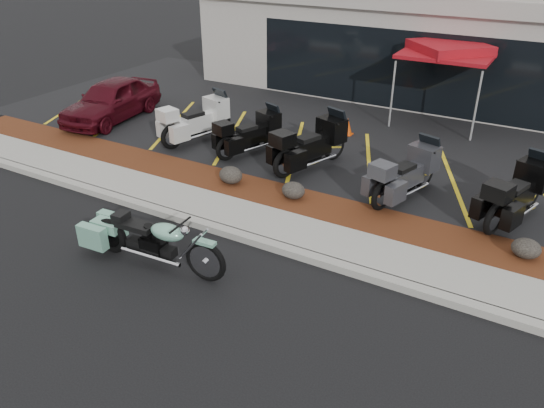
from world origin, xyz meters
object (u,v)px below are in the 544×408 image
Objects in this scene: touring_white at (220,112)px; traffic_cone at (348,126)px; parked_car at (111,100)px; hero_cruiser at (205,255)px; popup_canopy at (449,51)px.

touring_white is 3.86m from traffic_cone.
touring_white reaches higher than parked_car.
hero_cruiser is 1.30× the size of touring_white.
traffic_cone is (3.35, 1.87, -0.45)m from touring_white.
hero_cruiser is 10.91m from popup_canopy.
popup_canopy reaches higher than parked_car.
traffic_cone is at bearing -44.10° from touring_white.
parked_car is at bearing -151.01° from popup_canopy.
hero_cruiser is 0.82× the size of parked_car.
popup_canopy is (2.11, 2.59, 2.00)m from traffic_cone.
popup_canopy is at bearing 21.97° from parked_car.
popup_canopy reaches higher than hero_cruiser.
touring_white is 3.89m from parked_car.
parked_car is 1.38× the size of popup_canopy.
traffic_cone is 3.89m from popup_canopy.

